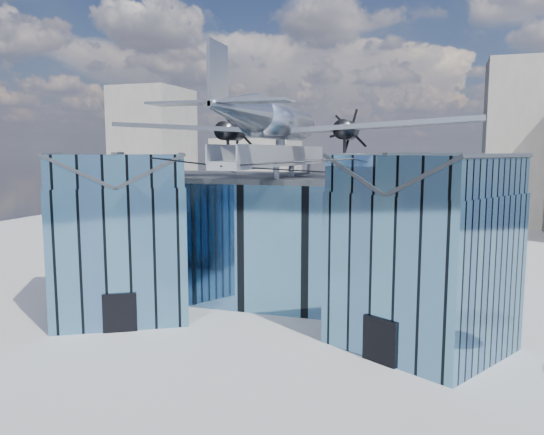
% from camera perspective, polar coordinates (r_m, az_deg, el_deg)
% --- Properties ---
extents(ground_plane, '(120.00, 120.00, 0.00)m').
position_cam_1_polar(ground_plane, '(37.55, -0.96, -11.34)').
color(ground_plane, gray).
extents(museum, '(32.88, 24.50, 17.60)m').
position_cam_1_polar(museum, '(41.64, 1.62, -1.64)').
color(museum, teal).
rests_on(museum, ground).
extents(bg_towers, '(77.00, 24.50, 26.00)m').
position_cam_1_polar(bg_towers, '(84.79, 11.14, 5.77)').
color(bg_towers, slate).
rests_on(bg_towers, ground).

